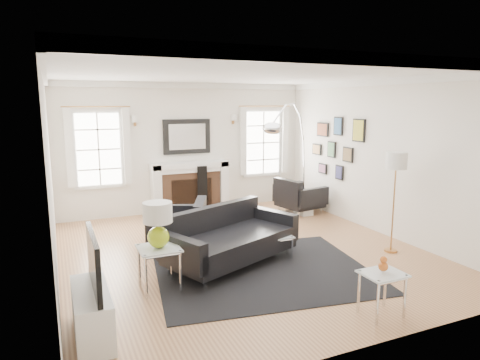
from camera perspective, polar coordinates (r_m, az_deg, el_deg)
name	(u,v)px	position (r m, az deg, el deg)	size (l,w,h in m)	color
floor	(242,252)	(7.01, 0.33, -9.52)	(6.00, 6.00, 0.00)	#915D3C
back_wall	(187,148)	(9.47, -7.13, 4.27)	(5.50, 0.04, 2.80)	silver
front_wall	(375,209)	(4.17, 17.51, -3.68)	(5.50, 0.04, 2.80)	silver
left_wall	(50,178)	(6.10, -23.96, 0.21)	(0.04, 6.00, 2.80)	silver
right_wall	(381,157)	(8.18, 18.23, 2.91)	(0.04, 6.00, 2.80)	silver
ceiling	(243,74)	(6.61, 0.35, 13.97)	(5.50, 6.00, 0.02)	white
crown_molding	(243,78)	(6.61, 0.35, 13.45)	(5.50, 6.00, 0.12)	white
fireplace	(190,188)	(9.39, -6.65, -1.05)	(1.70, 0.69, 1.11)	white
mantel_mirror	(187,137)	(9.40, -7.08, 5.76)	(1.05, 0.07, 0.75)	black
window_left	(99,149)	(9.05, -18.35, 3.94)	(1.24, 0.15, 1.62)	white
window_right	(263,142)	(10.10, 3.09, 5.04)	(1.24, 0.15, 1.62)	white
gallery_wall	(336,144)	(9.14, 12.70, 4.73)	(0.04, 1.73, 1.29)	black
tv_unit	(92,306)	(4.78, -19.12, -15.60)	(0.35, 1.00, 1.09)	white
area_rug	(263,271)	(6.26, 3.07, -11.96)	(2.96, 2.47, 0.01)	black
sofa	(228,239)	(6.43, -1.63, -7.89)	(2.28, 1.67, 0.68)	black
armchair_left	(181,226)	(7.14, -7.84, -6.13)	(1.17, 1.24, 0.66)	black
armchair_right	(298,197)	(9.42, 7.73, -2.24)	(0.99, 1.06, 0.63)	black
coffee_table	(260,235)	(6.77, 2.70, -7.35)	(0.80, 0.80, 0.36)	silver
side_table_left	(159,256)	(5.61, -10.75, -9.87)	(0.51, 0.51, 0.57)	silver
nesting_table	(382,282)	(5.15, 18.43, -12.83)	(0.46, 0.39, 0.51)	silver
gourd_lamp	(158,222)	(5.47, -10.90, -5.49)	(0.37, 0.37, 0.59)	#AAC919
orange_vase	(383,265)	(5.07, 18.57, -10.65)	(0.11, 0.11, 0.17)	#B95317
arc_floor_lamp	(290,158)	(8.24, 6.68, 2.90)	(1.73, 1.61, 2.46)	silver
stick_floor_lamp	(396,166)	(7.11, 20.09, 1.79)	(0.33, 0.33, 1.62)	#A9733A
speaker_tower	(202,189)	(9.34, -5.05, -1.24)	(0.21, 0.21, 1.04)	black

